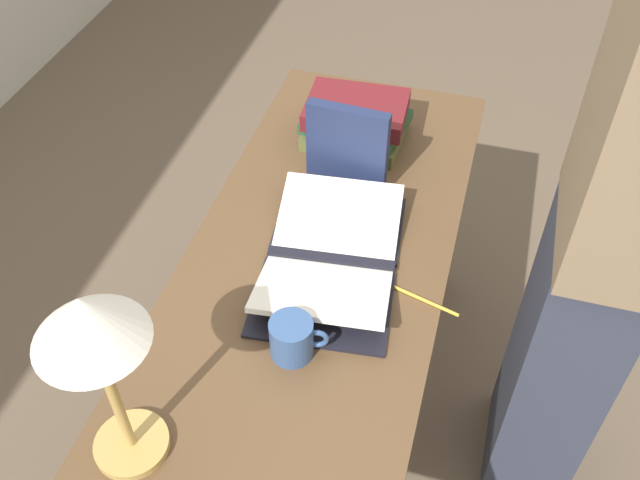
{
  "coord_description": "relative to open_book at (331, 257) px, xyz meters",
  "views": [
    {
      "loc": [
        -0.96,
        -0.29,
        1.84
      ],
      "look_at": [
        0.02,
        -0.01,
        0.81
      ],
      "focal_mm": 40.0,
      "sensor_mm": 36.0,
      "label": 1
    }
  ],
  "objects": [
    {
      "name": "open_book",
      "position": [
        0.0,
        0.0,
        0.0
      ],
      "size": [
        0.47,
        0.32,
        0.07
      ],
      "rotation": [
        0.0,
        0.0,
        0.11
      ],
      "color": "black",
      "rests_on": "reading_desk"
    },
    {
      "name": "reading_desk",
      "position": [
        -0.04,
        0.03,
        -0.13
      ],
      "size": [
        1.49,
        0.56,
        0.73
      ],
      "color": "brown",
      "rests_on": "ground_plane"
    },
    {
      "name": "book_stack_tall",
      "position": [
        0.44,
        0.06,
        0.03
      ],
      "size": [
        0.22,
        0.26,
        0.11
      ],
      "color": "brown",
      "rests_on": "reading_desk"
    },
    {
      "name": "ground_plane",
      "position": [
        -0.04,
        0.03,
        -0.75
      ],
      "size": [
        12.0,
        12.0,
        0.0
      ],
      "primitive_type": "plane",
      "color": "brown"
    },
    {
      "name": "pencil",
      "position": [
        -0.05,
        -0.2,
        -0.02
      ],
      "size": [
        0.05,
        0.18,
        0.01
      ],
      "rotation": [
        0.0,
        0.0,
        -0.27
      ],
      "color": "gold",
      "rests_on": "reading_desk"
    },
    {
      "name": "coffee_mug",
      "position": [
        -0.24,
        0.01,
        0.02
      ],
      "size": [
        0.08,
        0.11,
        0.08
      ],
      "rotation": [
        0.0,
        0.0,
        4.96
      ],
      "color": "#335184",
      "rests_on": "reading_desk"
    },
    {
      "name": "person_reader",
      "position": [
        0.11,
        -0.53,
        0.13
      ],
      "size": [
        0.36,
        0.22,
        1.77
      ],
      "rotation": [
        0.0,
        0.0,
        3.14
      ],
      "color": "#2D3342",
      "rests_on": "ground_plane"
    },
    {
      "name": "reading_lamp",
      "position": [
        -0.5,
        0.21,
        0.29
      ],
      "size": [
        0.17,
        0.17,
        0.39
      ],
      "color": "tan",
      "rests_on": "reading_desk"
    },
    {
      "name": "book_standing_upright",
      "position": [
        0.26,
        0.04,
        0.09
      ],
      "size": [
        0.04,
        0.19,
        0.22
      ],
      "rotation": [
        0.0,
        0.0,
        -0.06
      ],
      "color": "#1E284C",
      "rests_on": "reading_desk"
    }
  ]
}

